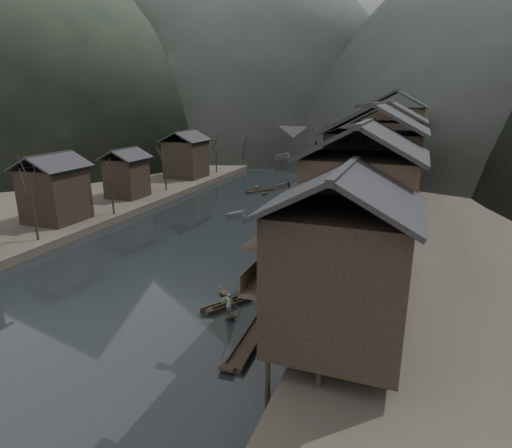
% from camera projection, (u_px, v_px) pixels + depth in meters
% --- Properties ---
extents(water, '(300.00, 300.00, 0.00)m').
position_uv_depth(water, '(154.00, 283.00, 37.46)').
color(water, black).
rests_on(water, ground).
extents(left_bank, '(40.00, 200.00, 1.20)m').
position_uv_depth(left_bank, '(118.00, 176.00, 85.01)').
color(left_bank, '#2D2823').
rests_on(left_bank, ground).
extents(stilt_houses, '(9.00, 67.60, 16.74)m').
position_uv_depth(stilt_houses, '(385.00, 161.00, 46.31)').
color(stilt_houses, black).
rests_on(stilt_houses, ground).
extents(left_houses, '(8.10, 53.20, 8.73)m').
position_uv_depth(left_houses, '(109.00, 170.00, 60.82)').
color(left_houses, black).
rests_on(left_houses, left_bank).
extents(bare_trees, '(3.78, 73.40, 7.56)m').
position_uv_depth(bare_trees, '(121.00, 168.00, 57.96)').
color(bare_trees, black).
rests_on(bare_trees, left_bank).
extents(moored_sampans, '(2.91, 73.22, 0.47)m').
position_uv_depth(moored_sampans, '(341.00, 218.00, 56.90)').
color(moored_sampans, black).
rests_on(moored_sampans, water).
extents(midriver_boats, '(11.92, 16.93, 0.45)m').
position_uv_depth(midriver_boats, '(292.00, 186.00, 77.31)').
color(midriver_boats, black).
rests_on(midriver_boats, water).
extents(stone_bridge, '(40.00, 6.00, 9.00)m').
position_uv_depth(stone_bridge, '(326.00, 144.00, 100.50)').
color(stone_bridge, '#4C4C4F').
rests_on(stone_bridge, ground).
extents(hills, '(320.00, 380.00, 106.36)m').
position_uv_depth(hills, '(395.00, 5.00, 168.59)').
color(hills, black).
rests_on(hills, ground).
extents(hero_sampan, '(2.95, 4.22, 0.43)m').
position_uv_depth(hero_sampan, '(227.00, 304.00, 33.34)').
color(hero_sampan, black).
rests_on(hero_sampan, water).
extents(cargo_heap, '(0.98, 1.29, 0.59)m').
position_uv_depth(cargo_heap, '(227.00, 297.00, 33.38)').
color(cargo_heap, black).
rests_on(cargo_heap, hero_sampan).
extents(boatman, '(0.66, 0.48, 1.66)m').
position_uv_depth(boatman, '(229.00, 301.00, 31.56)').
color(boatman, slate).
rests_on(boatman, hero_sampan).
extents(bamboo_pole, '(0.82, 2.56, 3.38)m').
position_uv_depth(bamboo_pole, '(231.00, 269.00, 30.77)').
color(bamboo_pole, '#8C7A51').
rests_on(bamboo_pole, boatman).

